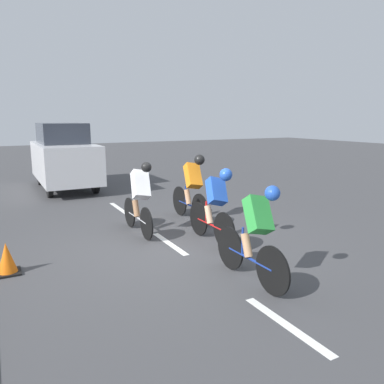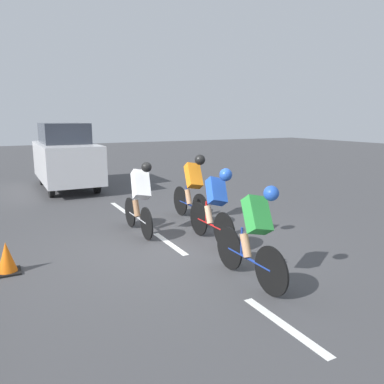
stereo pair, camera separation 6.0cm
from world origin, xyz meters
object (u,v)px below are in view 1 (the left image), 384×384
Objects in this scene: cyclist_orange at (192,186)px; support_car at (64,156)px; cyclist_green at (255,232)px; cyclist_white at (140,196)px; traffic_cone at (7,259)px; cyclist_blue at (215,203)px.

support_car reaches higher than cyclist_orange.
cyclist_green is 3.44m from cyclist_orange.
cyclist_white is 2.73m from traffic_cone.
cyclist_blue is 1.59m from cyclist_white.
support_car is (1.51, -7.14, 0.32)m from cyclist_blue.
cyclist_blue is 7.31m from support_car.
cyclist_white reaches higher than cyclist_green.
cyclist_blue is 0.96× the size of cyclist_orange.
cyclist_blue is at bearing -103.12° from cyclist_green.
support_car is 8.13× the size of traffic_cone.
cyclist_green is at bearing 97.04° from support_car.
cyclist_green is 0.98× the size of cyclist_orange.
cyclist_white reaches higher than cyclist_blue.
cyclist_white is (0.63, -2.96, 0.03)m from cyclist_green.
cyclist_blue is at bearing 77.29° from cyclist_orange.
cyclist_blue is 1.63m from cyclist_orange.
traffic_cone is at bearing 19.32° from cyclist_orange.
support_car is (1.87, -5.55, 0.27)m from cyclist_orange.
support_car is at bearing -78.05° from cyclist_blue.
cyclist_green is (0.41, 1.76, -0.01)m from cyclist_blue.
cyclist_orange is (-0.36, -1.59, 0.04)m from cyclist_blue.
support_car is 7.26m from traffic_cone.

